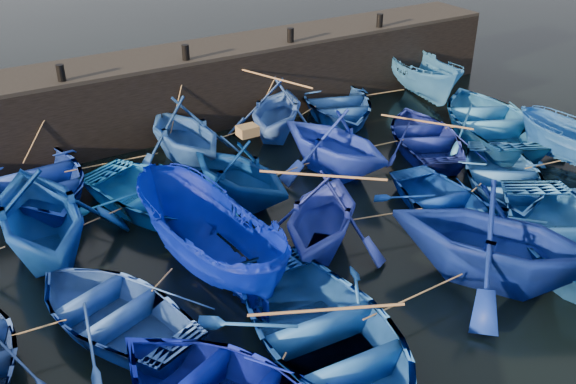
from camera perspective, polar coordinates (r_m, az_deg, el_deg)
ground at (r=15.24m, az=6.32°, el=-7.29°), size 120.00×120.00×0.00m
quay_wall at (r=22.86m, az=-9.67°, el=8.80°), size 26.00×2.50×2.50m
quay_top at (r=22.46m, az=-9.95°, el=11.93°), size 26.00×2.50×0.12m
bollard_1 at (r=20.47m, az=-19.55°, el=9.95°), size 0.24×0.24×0.50m
bollard_2 at (r=21.57m, az=-9.08°, el=12.16°), size 0.24×0.24×0.50m
bollard_3 at (r=23.31m, az=0.22°, el=13.77°), size 0.24×0.24×0.50m
bollard_4 at (r=25.56m, az=8.16°, el=14.86°), size 0.24×0.24×0.50m
boat_1 at (r=19.40m, az=-21.82°, el=1.14°), size 4.36×5.89×1.18m
boat_2 at (r=20.04m, az=-9.24°, el=5.33°), size 3.68×4.21×2.13m
boat_3 at (r=21.68m, az=-1.03°, el=7.42°), size 5.05×5.10×2.03m
boat_4 at (r=23.67m, az=4.30°, el=7.96°), size 5.09×5.96×1.05m
boat_5 at (r=25.66m, az=11.90°, el=10.04°), size 2.87×5.05×1.84m
boat_7 at (r=16.24m, az=-21.29°, el=-1.55°), size 4.31×4.94×2.52m
boat_8 at (r=17.54m, az=-11.03°, el=-0.37°), size 5.53×6.23×1.07m
boat_9 at (r=17.53m, az=-4.36°, el=1.83°), size 4.12×4.50×2.01m
boat_10 at (r=19.21m, az=4.16°, el=4.61°), size 4.32×4.75×2.15m
boat_11 at (r=21.41m, az=12.06°, el=4.89°), size 4.85×5.46×0.94m
boat_12 at (r=23.01m, az=17.47°, el=6.19°), size 5.96×6.76×1.16m
boat_14 at (r=13.94m, az=-15.45°, el=-9.94°), size 4.53×5.24×0.91m
boat_15 at (r=14.64m, az=-7.17°, el=-4.29°), size 2.61×5.38×2.00m
boat_16 at (r=15.51m, az=3.01°, el=-1.94°), size 5.08×5.06×2.03m
boat_17 at (r=17.60m, az=13.96°, el=-1.02°), size 3.50×4.50×0.85m
boat_18 at (r=19.27m, az=18.59°, el=1.17°), size 5.36×5.65×0.95m
boat_22 at (r=12.67m, az=3.39°, el=-12.54°), size 4.29×5.79×1.16m
boat_23 at (r=14.94m, az=17.99°, el=-3.71°), size 6.02×6.23×2.51m
boat_24 at (r=16.69m, az=23.67°, el=-3.93°), size 6.30×6.88×1.17m
wooden_crate at (r=17.16m, az=-3.61°, el=5.46°), size 0.53×0.41×0.27m
mooring_ropes at (r=18.40m, az=-3.20°, el=2.81°), size 18.50×11.89×2.10m
loose_oars at (r=17.25m, az=4.68°, el=3.45°), size 10.47×11.79×1.16m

